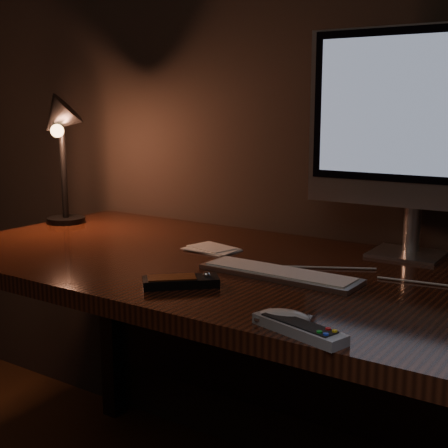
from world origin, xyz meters
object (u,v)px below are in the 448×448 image
Objects in this scene: desk at (253,307)px; desk_lamp at (59,137)px; keyboard at (279,273)px; media_remote at (181,281)px; monitor at (414,123)px; tv_remote at (299,328)px; mouse at (284,319)px.

desk is 3.94× the size of desk_lamp.
media_remote is (-0.13, -0.18, 0.00)m from keyboard.
desk_lamp is (-0.85, 0.13, 0.27)m from keyboard.
media_remote is (0.01, -0.30, 0.14)m from desk.
monitor is 3.63× the size of media_remote.
desk_lamp reaches higher than tv_remote.
media_remote is at bearing 177.24° from tv_remote.
desk is at bearing -145.09° from monitor.
tv_remote is (0.33, -0.11, -0.00)m from media_remote.
desk_lamp is at bearing -170.21° from monitor.
tv_remote is (0.34, -0.41, 0.14)m from desk.
desk_lamp is (-1.01, 0.40, 0.27)m from mouse.
monitor is at bearing 107.93° from tv_remote.
keyboard is at bearing 105.97° from mouse.
tv_remote is at bearing -89.08° from monitor.
desk_lamp is at bearing 143.77° from mouse.
desk is 17.35× the size of mouse.
desk_lamp is at bearing 171.77° from keyboard.
tv_remote is (0.20, -0.29, 0.00)m from keyboard.
monitor reaches higher than mouse.
tv_remote is 0.45× the size of desk_lamp.
keyboard is 0.31m from mouse.
media_remote reaches higher than desk.
desk is 4.35× the size of keyboard.
mouse is 0.23× the size of desk_lamp.
keyboard is at bearing 11.48° from desk_lamp.
desk is 0.50m from mouse.
desk_lamp is (-0.71, 0.02, 0.40)m from desk.
media_remote is 0.83m from desk_lamp.
media_remote is (-0.30, -0.53, -0.32)m from monitor.
tv_remote is at bearing -54.85° from keyboard.
desk is 0.22m from keyboard.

